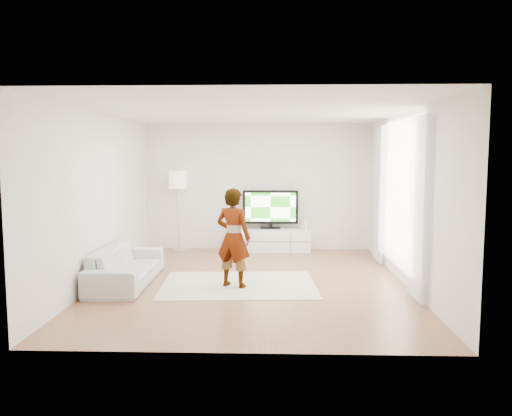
{
  "coord_description": "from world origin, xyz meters",
  "views": [
    {
      "loc": [
        0.34,
        -8.1,
        2.09
      ],
      "look_at": [
        0.06,
        0.4,
        1.2
      ],
      "focal_mm": 35.0,
      "sensor_mm": 36.0,
      "label": 1
    }
  ],
  "objects_px": {
    "television": "(270,208)",
    "rug": "(239,285)",
    "floor_lamp": "(178,183)",
    "media_console": "(270,240)",
    "player": "(233,238)",
    "sofa": "(126,266)"
  },
  "relations": [
    {
      "from": "rug",
      "to": "floor_lamp",
      "type": "relative_size",
      "value": 1.39
    },
    {
      "from": "rug",
      "to": "floor_lamp",
      "type": "xyz_separation_m",
      "value": [
        -1.52,
        2.9,
        1.49
      ]
    },
    {
      "from": "rug",
      "to": "player",
      "type": "relative_size",
      "value": 1.56
    },
    {
      "from": "media_console",
      "to": "player",
      "type": "bearing_deg",
      "value": -100.57
    },
    {
      "from": "rug",
      "to": "player",
      "type": "xyz_separation_m",
      "value": [
        -0.07,
        -0.12,
        0.8
      ]
    },
    {
      "from": "rug",
      "to": "floor_lamp",
      "type": "bearing_deg",
      "value": 117.75
    },
    {
      "from": "media_console",
      "to": "sofa",
      "type": "xyz_separation_m",
      "value": [
        -2.35,
        -2.94,
        0.06
      ]
    },
    {
      "from": "media_console",
      "to": "floor_lamp",
      "type": "relative_size",
      "value": 0.99
    },
    {
      "from": "television",
      "to": "player",
      "type": "xyz_separation_m",
      "value": [
        -0.57,
        -3.11,
        -0.15
      ]
    },
    {
      "from": "player",
      "to": "media_console",
      "type": "bearing_deg",
      "value": -78.55
    },
    {
      "from": "media_console",
      "to": "television",
      "type": "relative_size",
      "value": 1.45
    },
    {
      "from": "media_console",
      "to": "rug",
      "type": "height_order",
      "value": "media_console"
    },
    {
      "from": "television",
      "to": "sofa",
      "type": "distance_m",
      "value": 3.84
    },
    {
      "from": "player",
      "to": "floor_lamp",
      "type": "relative_size",
      "value": 0.89
    },
    {
      "from": "television",
      "to": "rug",
      "type": "bearing_deg",
      "value": -99.5
    },
    {
      "from": "media_console",
      "to": "rug",
      "type": "relative_size",
      "value": 0.71
    },
    {
      "from": "media_console",
      "to": "rug",
      "type": "distance_m",
      "value": 3.01
    },
    {
      "from": "player",
      "to": "floor_lamp",
      "type": "bearing_deg",
      "value": -42.32
    },
    {
      "from": "rug",
      "to": "sofa",
      "type": "xyz_separation_m",
      "value": [
        -1.85,
        0.02,
        0.3
      ]
    },
    {
      "from": "television",
      "to": "player",
      "type": "bearing_deg",
      "value": -100.48
    },
    {
      "from": "media_console",
      "to": "sofa",
      "type": "height_order",
      "value": "sofa"
    },
    {
      "from": "television",
      "to": "player",
      "type": "relative_size",
      "value": 0.77
    }
  ]
}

